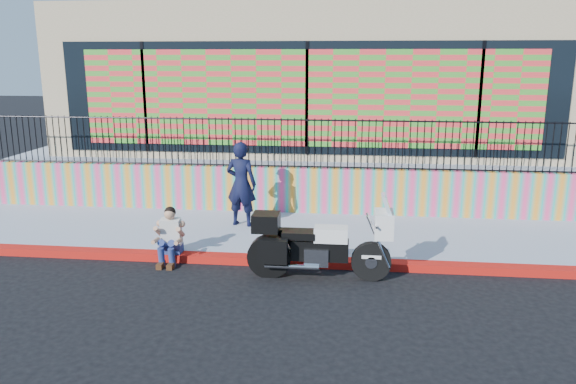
# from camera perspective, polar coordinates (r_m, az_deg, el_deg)

# --- Properties ---
(ground) EXTENTS (90.00, 90.00, 0.00)m
(ground) POSITION_cam_1_polar(r_m,az_deg,el_deg) (10.80, 0.05, -7.40)
(ground) COLOR black
(ground) RESTS_ON ground
(red_curb) EXTENTS (16.00, 0.30, 0.15)m
(red_curb) POSITION_cam_1_polar(r_m,az_deg,el_deg) (10.77, 0.05, -7.03)
(red_curb) COLOR #B5170C
(red_curb) RESTS_ON ground
(sidewalk) EXTENTS (16.00, 3.00, 0.15)m
(sidewalk) POSITION_cam_1_polar(r_m,az_deg,el_deg) (12.32, 0.91, -4.35)
(sidewalk) COLOR #9AA2B9
(sidewalk) RESTS_ON ground
(mural_wall) EXTENTS (16.00, 0.20, 1.10)m
(mural_wall) POSITION_cam_1_polar(r_m,az_deg,el_deg) (13.69, 1.56, 0.19)
(mural_wall) COLOR #FF4382
(mural_wall) RESTS_ON sidewalk
(metal_fence) EXTENTS (15.80, 0.04, 1.20)m
(metal_fence) POSITION_cam_1_polar(r_m,az_deg,el_deg) (13.47, 1.60, 4.95)
(metal_fence) COLOR black
(metal_fence) RESTS_ON mural_wall
(elevated_platform) EXTENTS (16.00, 10.00, 1.25)m
(elevated_platform) POSITION_cam_1_polar(r_m,az_deg,el_deg) (18.69, 2.91, 3.55)
(elevated_platform) COLOR #9AA2B9
(elevated_platform) RESTS_ON ground
(storefront_building) EXTENTS (14.00, 8.06, 4.00)m
(storefront_building) POSITION_cam_1_polar(r_m,az_deg,el_deg) (18.20, 2.96, 11.59)
(storefront_building) COLOR tan
(storefront_building) RESTS_ON elevated_platform
(police_motorcycle) EXTENTS (2.52, 0.83, 1.57)m
(police_motorcycle) POSITION_cam_1_polar(r_m,az_deg,el_deg) (9.98, 2.98, -5.20)
(police_motorcycle) COLOR black
(police_motorcycle) RESTS_ON ground
(police_officer) EXTENTS (0.77, 0.58, 1.91)m
(police_officer) POSITION_cam_1_polar(r_m,az_deg,el_deg) (12.57, -4.77, 0.82)
(police_officer) COLOR black
(police_officer) RESTS_ON sidewalk
(seated_man) EXTENTS (0.54, 0.71, 1.06)m
(seated_man) POSITION_cam_1_polar(r_m,az_deg,el_deg) (10.97, -11.98, -4.89)
(seated_man) COLOR navy
(seated_man) RESTS_ON ground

